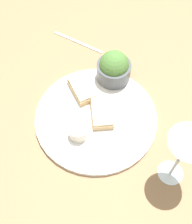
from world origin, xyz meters
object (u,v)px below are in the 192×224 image
at_px(cheese_toast_near, 102,112).
at_px(fork, 78,42).
at_px(sauce_ramekin, 78,131).
at_px(wine_glass, 184,152).
at_px(cheese_toast_far, 82,89).
at_px(salad_bowl, 114,68).

height_order(cheese_toast_near, fork, cheese_toast_near).
height_order(sauce_ramekin, wine_glass, wine_glass).
bearing_deg(cheese_toast_near, cheese_toast_far, 28.24).
xyz_separation_m(salad_bowl, cheese_toast_far, (-0.04, 0.10, -0.03)).
relative_size(salad_bowl, cheese_toast_near, 1.02).
xyz_separation_m(salad_bowl, cheese_toast_near, (-0.12, 0.05, -0.03)).
bearing_deg(salad_bowl, wine_glass, -163.65).
bearing_deg(cheese_toast_near, wine_glass, -142.06).
xyz_separation_m(cheese_toast_near, wine_glass, (-0.18, -0.14, 0.10)).
bearing_deg(sauce_ramekin, wine_glass, -121.35).
relative_size(cheese_toast_far, fork, 0.71).
relative_size(sauce_ramekin, cheese_toast_far, 0.46).
bearing_deg(cheese_toast_near, sauce_ramekin, 128.31).
bearing_deg(sauce_ramekin, salad_bowl, -34.54).
bearing_deg(salad_bowl, fork, 27.13).
distance_m(wine_glass, fork, 0.52).
xyz_separation_m(salad_bowl, wine_glass, (-0.30, -0.09, 0.07)).
xyz_separation_m(cheese_toast_near, cheese_toast_far, (0.08, 0.04, 0.00)).
xyz_separation_m(salad_bowl, sauce_ramekin, (-0.18, 0.12, -0.02)).
distance_m(sauce_ramekin, wine_glass, 0.26).
distance_m(salad_bowl, cheese_toast_near, 0.14).
bearing_deg(cheese_toast_far, wine_glass, -144.85).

